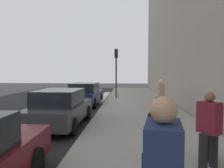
% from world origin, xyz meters
% --- Properties ---
extents(ground_plane, '(56.00, 56.00, 0.00)m').
position_xyz_m(ground_plane, '(0.00, 0.00, 0.00)').
color(ground_plane, black).
extents(sidewalk, '(28.00, 4.60, 0.15)m').
position_xyz_m(sidewalk, '(0.00, -3.30, 0.07)').
color(sidewalk, gray).
rests_on(sidewalk, ground).
extents(lane_stripe_centre, '(28.00, 0.14, 0.01)m').
position_xyz_m(lane_stripe_centre, '(0.00, 3.20, 0.00)').
color(lane_stripe_centre, gold).
rests_on(lane_stripe_centre, ground).
extents(snow_bank_curb, '(6.47, 0.56, 0.22)m').
position_xyz_m(snow_bank_curb, '(3.89, -0.70, 0.11)').
color(snow_bank_curb, white).
rests_on(snow_bank_curb, ground).
extents(parked_car_charcoal, '(4.15, 1.95, 1.51)m').
position_xyz_m(parked_car_charcoal, '(-5.72, 0.17, 0.76)').
color(parked_car_charcoal, black).
rests_on(parked_car_charcoal, ground).
extents(parked_car_navy, '(4.30, 2.02, 1.51)m').
position_xyz_m(parked_car_navy, '(-0.15, 0.22, 0.76)').
color(parked_car_navy, black).
rests_on(parked_car_navy, ground).
extents(pedestrian_burgundy_coat, '(0.52, 0.48, 1.65)m').
position_xyz_m(pedestrian_burgundy_coat, '(-9.55, -4.25, 1.03)').
color(pedestrian_burgundy_coat, black).
rests_on(pedestrian_burgundy_coat, sidewalk).
extents(pedestrian_tan_coat, '(0.48, 0.56, 1.71)m').
position_xyz_m(pedestrian_tan_coat, '(-3.46, -4.26, 1.06)').
color(pedestrian_tan_coat, black).
rests_on(pedestrian_tan_coat, sidewalk).
extents(pedestrian_black_coat, '(0.52, 0.54, 1.68)m').
position_xyz_m(pedestrian_black_coat, '(-10.90, -3.00, 1.05)').
color(pedestrian_black_coat, black).
rests_on(pedestrian_black_coat, sidewalk).
extents(traffic_light_pole, '(0.35, 0.26, 3.92)m').
position_xyz_m(traffic_light_pole, '(2.74, -1.73, 2.83)').
color(traffic_light_pole, '#2D2D19').
rests_on(traffic_light_pole, sidewalk).
extents(rolling_suitcase, '(0.34, 0.22, 0.94)m').
position_xyz_m(rolling_suitcase, '(-9.08, -4.43, 0.45)').
color(rolling_suitcase, black).
rests_on(rolling_suitcase, sidewalk).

